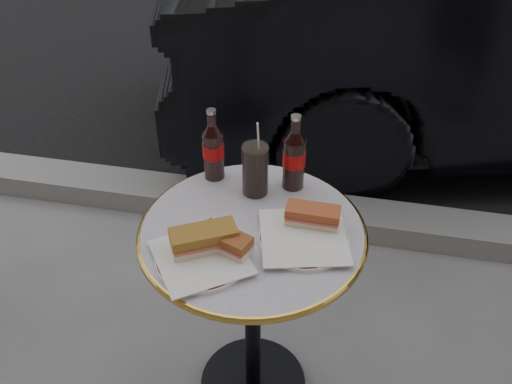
% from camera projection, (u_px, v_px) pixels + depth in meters
% --- Properties ---
extents(curb, '(40.00, 0.20, 0.12)m').
position_uv_depth(curb, '(292.00, 212.00, 2.65)').
color(curb, gray).
rests_on(curb, ground).
extents(bistro_table, '(0.62, 0.62, 0.73)m').
position_uv_depth(bistro_table, '(253.00, 317.00, 1.76)').
color(bistro_table, '#BAB2C4').
rests_on(bistro_table, ground).
extents(plate_left, '(0.31, 0.31, 0.01)m').
position_uv_depth(plate_left, '(201.00, 259.00, 1.43)').
color(plate_left, white).
rests_on(plate_left, bistro_table).
extents(plate_right, '(0.25, 0.25, 0.01)m').
position_uv_depth(plate_right, '(304.00, 239.00, 1.49)').
color(plate_right, white).
rests_on(plate_right, bistro_table).
extents(sandwich_left_a, '(0.19, 0.15, 0.06)m').
position_uv_depth(sandwich_left_a, '(204.00, 240.00, 1.44)').
color(sandwich_left_a, '#9A6727').
rests_on(sandwich_left_a, plate_left).
extents(sandwich_left_b, '(0.15, 0.11, 0.05)m').
position_uv_depth(sandwich_left_b, '(226.00, 241.00, 1.44)').
color(sandwich_left_b, brown).
rests_on(sandwich_left_b, plate_left).
extents(sandwich_right, '(0.15, 0.07, 0.05)m').
position_uv_depth(sandwich_right, '(313.00, 216.00, 1.52)').
color(sandwich_right, '#AA4F2B').
rests_on(sandwich_right, plate_right).
extents(cola_bottle_left, '(0.08, 0.08, 0.23)m').
position_uv_depth(cola_bottle_left, '(213.00, 144.00, 1.65)').
color(cola_bottle_left, black).
rests_on(cola_bottle_left, bistro_table).
extents(cola_bottle_right, '(0.08, 0.08, 0.24)m').
position_uv_depth(cola_bottle_right, '(294.00, 152.00, 1.61)').
color(cola_bottle_right, black).
rests_on(cola_bottle_right, bistro_table).
extents(cola_glass, '(0.10, 0.10, 0.16)m').
position_uv_depth(cola_glass, '(255.00, 170.00, 1.61)').
color(cola_glass, black).
rests_on(cola_glass, bistro_table).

